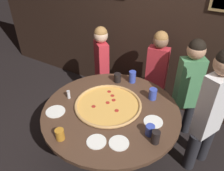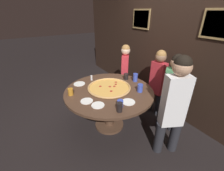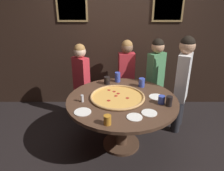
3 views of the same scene
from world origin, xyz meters
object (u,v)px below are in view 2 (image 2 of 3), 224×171
(giant_pizza, at_px, (109,87))
(drink_cup_far_right, at_px, (126,76))
(drink_cup_front_edge, at_px, (120,104))
(condiment_shaker, at_px, (92,78))
(drink_cup_by_shaker, at_px, (135,77))
(white_plate_far_back, at_px, (128,102))
(diner_far_right, at_px, (174,103))
(white_plate_near_front, at_px, (87,101))
(white_plate_left_side, at_px, (79,84))
(drink_cup_centre_back, at_px, (71,92))
(diner_side_right, at_px, (172,90))
(diner_centre_back, at_px, (125,70))
(drink_cup_near_right, at_px, (120,107))
(white_plate_beside_cup, at_px, (98,105))
(diner_far_left, at_px, (157,79))
(dining_table, at_px, (109,98))
(drink_cup_near_left, at_px, (140,88))

(giant_pizza, height_order, drink_cup_far_right, drink_cup_far_right)
(drink_cup_front_edge, height_order, condiment_shaker, drink_cup_front_edge)
(drink_cup_by_shaker, distance_m, white_plate_far_back, 0.74)
(giant_pizza, bearing_deg, diner_far_right, 22.46)
(giant_pizza, height_order, white_plate_near_front, giant_pizza)
(white_plate_left_side, bearing_deg, white_plate_near_front, -10.70)
(drink_cup_by_shaker, bearing_deg, drink_cup_centre_back, -96.49)
(drink_cup_by_shaker, bearing_deg, drink_cup_far_right, -150.88)
(white_plate_far_back, distance_m, diner_side_right, 0.79)
(drink_cup_by_shaker, relative_size, drink_cup_far_right, 1.31)
(diner_centre_back, bearing_deg, drink_cup_near_right, -179.70)
(drink_cup_far_right, bearing_deg, drink_cup_front_edge, -41.30)
(white_plate_near_front, height_order, condiment_shaker, condiment_shaker)
(giant_pizza, height_order, white_plate_beside_cup, giant_pizza)
(drink_cup_far_right, bearing_deg, diner_far_right, -2.99)
(drink_cup_front_edge, distance_m, white_plate_left_side, 0.99)
(drink_cup_far_right, xyz_separation_m, drink_cup_near_right, (0.78, -0.68, 0.01))
(giant_pizza, height_order, drink_cup_front_edge, drink_cup_front_edge)
(white_plate_far_back, xyz_separation_m, diner_far_left, (-0.34, 0.95, -0.00))
(dining_table, bearing_deg, drink_cup_front_edge, -13.20)
(white_plate_beside_cup, xyz_separation_m, white_plate_left_side, (-0.78, 0.02, 0.00))
(drink_cup_near_left, bearing_deg, white_plate_far_back, -66.04)
(drink_cup_near_left, bearing_deg, white_plate_near_front, -102.20)
(diner_centre_back, bearing_deg, condiment_shaker, 137.30)
(giant_pizza, relative_size, diner_far_left, 0.56)
(drink_cup_by_shaker, distance_m, diner_side_right, 0.68)
(white_plate_far_back, bearing_deg, white_plate_left_side, -157.45)
(diner_side_right, bearing_deg, diner_far_right, 94.86)
(diner_centre_back, bearing_deg, white_plate_near_front, 160.55)
(dining_table, distance_m, drink_cup_centre_back, 0.64)
(condiment_shaker, bearing_deg, white_plate_left_side, -82.32)
(white_plate_near_front, xyz_separation_m, diner_far_right, (0.79, 0.89, 0.10))
(drink_cup_centre_back, xyz_separation_m, white_plate_far_back, (0.64, 0.64, -0.05))
(white_plate_left_side, xyz_separation_m, condiment_shaker, (-0.03, 0.26, 0.05))
(dining_table, bearing_deg, drink_cup_near_left, 52.77)
(drink_cup_centre_back, bearing_deg, diner_far_right, 43.11)
(drink_cup_near_left, bearing_deg, drink_cup_centre_back, -116.25)
(drink_cup_far_right, xyz_separation_m, diner_far_right, (1.12, -0.06, 0.04))
(white_plate_far_back, relative_size, condiment_shaker, 1.97)
(drink_cup_front_edge, xyz_separation_m, diner_centre_back, (-1.13, 0.90, -0.06))
(diner_centre_back, bearing_deg, white_plate_beside_cup, 168.35)
(white_plate_near_front, xyz_separation_m, diner_centre_back, (-0.76, 1.24, -0.01))
(drink_cup_by_shaker, distance_m, diner_far_right, 0.97)
(dining_table, xyz_separation_m, white_plate_beside_cup, (0.30, -0.36, 0.15))
(giant_pizza, distance_m, drink_cup_front_edge, 0.57)
(condiment_shaker, bearing_deg, white_plate_far_back, 7.69)
(drink_cup_near_right, distance_m, diner_far_left, 1.27)
(drink_cup_centre_back, bearing_deg, giant_pizza, 79.04)
(white_plate_beside_cup, bearing_deg, diner_side_right, 76.40)
(dining_table, relative_size, giant_pizza, 2.00)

